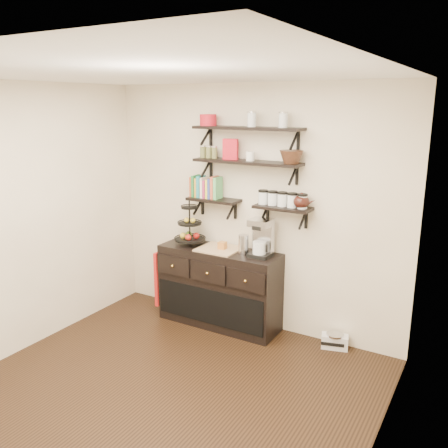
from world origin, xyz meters
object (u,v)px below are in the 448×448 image
sideboard (219,287)px  coffee_maker (261,238)px  radio (335,341)px  fruit_stand (190,229)px

sideboard → coffee_maker: (0.51, 0.03, 0.64)m
sideboard → coffee_maker: coffee_maker is taller
radio → fruit_stand: bearing=168.1°
fruit_stand → radio: 1.99m
coffee_maker → radio: bearing=7.9°
coffee_maker → radio: coffee_maker is taller
fruit_stand → coffee_maker: bearing=1.5°
radio → sideboard: bearing=169.4°
fruit_stand → radio: bearing=3.8°
sideboard → coffee_maker: size_ratio=3.41×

